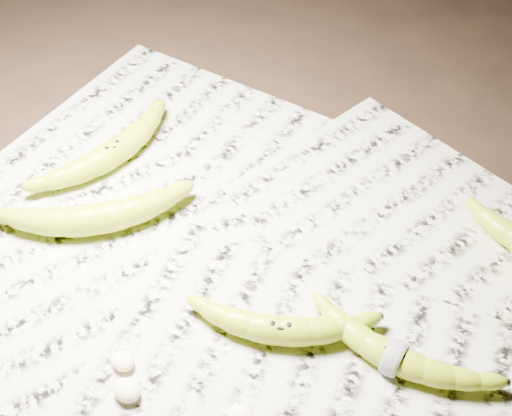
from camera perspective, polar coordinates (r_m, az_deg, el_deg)
The scene contains 10 objects.
ground at distance 0.88m, azimuth -0.53°, elevation -4.61°, with size 3.00×3.00×0.00m, color black.
newspaper_patch at distance 0.85m, azimuth 0.32°, elevation -6.71°, with size 0.90×0.70×0.01m, color #BAB49F.
banana_left_a at distance 1.00m, azimuth -11.42°, elevation 4.45°, with size 0.21×0.06×0.04m, color #A6BC17, non-canonical shape.
banana_left_b at distance 0.91m, azimuth -12.77°, elevation -0.71°, with size 0.21×0.07×0.04m, color #A6BC17, non-canonical shape.
banana_center at distance 0.79m, azimuth 1.99°, elevation -9.62°, with size 0.19×0.06×0.03m, color #A6BC17, non-canonical shape.
banana_taped at distance 0.79m, azimuth 11.00°, elevation -11.56°, with size 0.19×0.05×0.03m, color #A6BC17, non-canonical shape.
measuring_tape at distance 0.79m, azimuth 11.00°, elevation -11.56°, with size 0.04×0.04×0.00m, color white.
flesh_chunk_a at distance 0.78m, azimuth -10.34°, elevation -14.01°, with size 0.03×0.03×0.02m, color #FCEFC3.
flesh_chunk_b at distance 0.80m, azimuth -10.66°, elevation -11.81°, with size 0.03×0.02×0.02m, color #FCEFC3.
flesh_chunk_c at distance 0.75m, azimuth -1.25°, elevation -16.18°, with size 0.03×0.02×0.02m, color #FCEFC3.
Camera 1 is at (0.31, -0.45, 0.69)m, focal length 50.00 mm.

